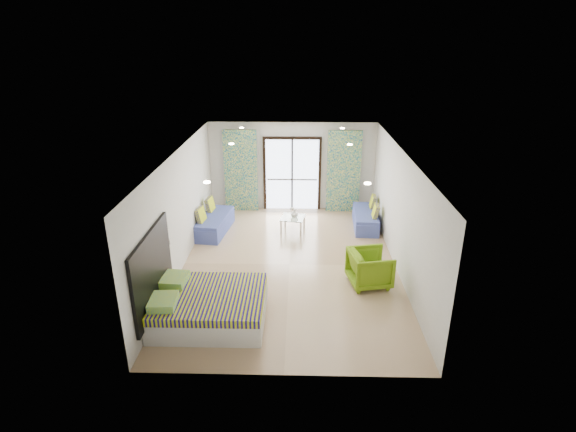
{
  "coord_description": "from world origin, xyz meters",
  "views": [
    {
      "loc": [
        0.21,
        -9.46,
        5.05
      ],
      "look_at": [
        -0.04,
        0.23,
        1.15
      ],
      "focal_mm": 28.0,
      "sensor_mm": 36.0,
      "label": 1
    }
  ],
  "objects_px": {
    "coffee_table": "(293,219)",
    "daybed_right": "(366,218)",
    "daybed_left": "(214,223)",
    "armchair": "(370,266)",
    "bed": "(209,306)"
  },
  "relations": [
    {
      "from": "bed",
      "to": "coffee_table",
      "type": "xyz_separation_m",
      "value": [
        1.53,
        4.24,
        0.07
      ]
    },
    {
      "from": "coffee_table",
      "to": "daybed_right",
      "type": "bearing_deg",
      "value": 10.21
    },
    {
      "from": "daybed_left",
      "to": "armchair",
      "type": "distance_m",
      "value": 4.74
    },
    {
      "from": "bed",
      "to": "coffee_table",
      "type": "height_order",
      "value": "coffee_table"
    },
    {
      "from": "daybed_left",
      "to": "daybed_right",
      "type": "bearing_deg",
      "value": 13.51
    },
    {
      "from": "daybed_left",
      "to": "armchair",
      "type": "height_order",
      "value": "armchair"
    },
    {
      "from": "coffee_table",
      "to": "armchair",
      "type": "distance_m",
      "value": 3.31
    },
    {
      "from": "bed",
      "to": "coffee_table",
      "type": "relative_size",
      "value": 2.83
    },
    {
      "from": "daybed_left",
      "to": "bed",
      "type": "bearing_deg",
      "value": -74.16
    },
    {
      "from": "bed",
      "to": "coffee_table",
      "type": "bearing_deg",
      "value": 70.19
    },
    {
      "from": "daybed_right",
      "to": "daybed_left",
      "type": "bearing_deg",
      "value": -170.59
    },
    {
      "from": "coffee_table",
      "to": "armchair",
      "type": "relative_size",
      "value": 0.84
    },
    {
      "from": "bed",
      "to": "daybed_left",
      "type": "relative_size",
      "value": 1.16
    },
    {
      "from": "bed",
      "to": "daybed_left",
      "type": "height_order",
      "value": "daybed_left"
    },
    {
      "from": "daybed_right",
      "to": "armchair",
      "type": "relative_size",
      "value": 1.92
    }
  ]
}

